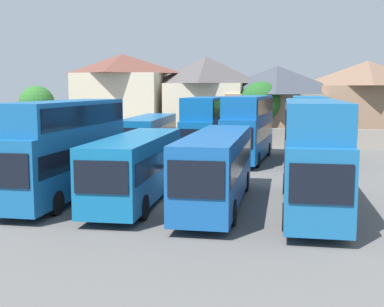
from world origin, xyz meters
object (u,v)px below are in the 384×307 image
object	(u,v)px
bus_8	(308,125)
bus_3	(217,165)
bus_2	(136,165)
bus_6	(205,124)
house_terrace_centre	(206,97)
bus_4	(312,149)
bus_7	(249,124)
house_terrace_far_right	(366,100)
house_terrace_right	(277,103)
tree_right_of_lot	(37,104)
bus_5	(150,134)
bus_1	(65,143)
tree_left_of_lot	(261,103)
house_terrace_left	(123,96)

from	to	relation	value
bus_8	bus_3	bearing A→B (deg)	-16.70
bus_2	bus_6	world-z (taller)	bus_6
house_terrace_centre	bus_3	bearing A→B (deg)	-79.64
bus_4	bus_7	distance (m)	16.41
bus_2	bus_4	xyz separation A→B (m)	(8.36, 0.04, 0.96)
bus_3	house_terrace_far_right	xyz separation A→B (m)	(11.26, 33.07, 2.38)
bus_3	bus_8	distance (m)	16.42
bus_7	house_terrace_right	size ratio (longest dim) A/B	1.03
bus_3	tree_right_of_lot	bearing A→B (deg)	-137.54
house_terrace_far_right	tree_right_of_lot	xyz separation A→B (m)	(-32.48, -10.33, -0.23)
bus_2	house_terrace_right	size ratio (longest dim) A/B	0.99
bus_5	bus_8	size ratio (longest dim) A/B	1.10
bus_2	bus_6	size ratio (longest dim) A/B	1.03
bus_1	bus_2	world-z (taller)	bus_1
tree_right_of_lot	bus_6	bearing A→B (deg)	-20.69
bus_1	bus_6	distance (m)	16.27
house_terrace_centre	tree_left_of_lot	world-z (taller)	house_terrace_centre
house_terrace_far_right	bus_8	bearing A→B (deg)	-110.61
bus_2	bus_1	bearing A→B (deg)	-99.52
house_terrace_left	bus_6	bearing A→B (deg)	-51.77
bus_7	tree_left_of_lot	distance (m)	12.57
bus_6	bus_8	distance (m)	7.95
house_terrace_left	house_terrace_far_right	size ratio (longest dim) A/B	0.97
bus_6	bus_7	xyz separation A→B (m)	(3.44, -0.20, 0.05)
bus_5	house_terrace_centre	distance (m)	15.77
bus_2	tree_right_of_lot	xyz separation A→B (m)	(-17.26, 22.89, 2.24)
bus_4	bus_7	world-z (taller)	bus_4
bus_5	bus_6	distance (m)	4.68
bus_5	house_terrace_right	xyz separation A→B (m)	(9.74, 15.63, 2.18)
bus_6	tree_left_of_lot	xyz separation A→B (m)	(3.61, 12.30, 1.41)
bus_2	bus_5	world-z (taller)	bus_5
house_terrace_right	tree_left_of_lot	world-z (taller)	house_terrace_right
bus_3	house_terrace_left	xyz separation A→B (m)	(-15.15, 31.10, 2.82)
bus_6	house_terrace_right	size ratio (longest dim) A/B	0.96
bus_4	house_terrace_left	size ratio (longest dim) A/B	1.18
bus_7	house_terrace_far_right	bearing A→B (deg)	151.41
bus_2	bus_3	xyz separation A→B (m)	(3.95, 0.15, 0.10)
bus_7	tree_left_of_lot	size ratio (longest dim) A/B	1.75
bus_1	bus_3	world-z (taller)	bus_1
bus_3	house_terrace_far_right	distance (m)	35.02
bus_1	bus_4	size ratio (longest dim) A/B	0.99
bus_4	house_terrace_right	distance (m)	31.87
bus_5	bus_6	bearing A→B (deg)	84.85
house_terrace_centre	tree_left_of_lot	distance (m)	6.91
bus_1	bus_3	bearing A→B (deg)	87.04
bus_1	house_terrace_far_right	distance (m)	37.94
bus_7	bus_1	bearing A→B (deg)	-23.90
bus_4	house_terrace_centre	distance (m)	33.16
bus_4	bus_5	size ratio (longest dim) A/B	0.98
bus_1	bus_5	world-z (taller)	bus_1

